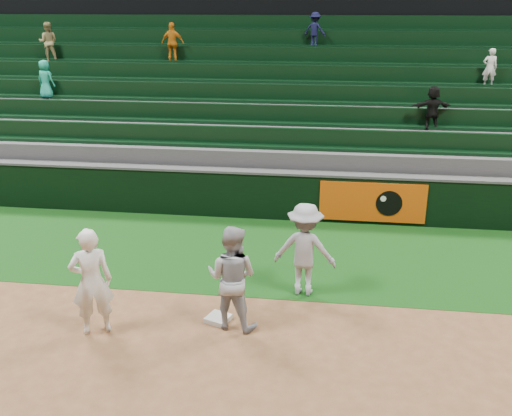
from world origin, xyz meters
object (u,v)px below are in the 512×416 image
Objects in this scene: base_coach at (305,250)px; first_baseman at (91,282)px; baserunner at (232,277)px; first_base at (218,318)px.

first_baseman is at bearing 34.08° from base_coach.
base_coach is (1.15, 1.32, -0.01)m from baserunner.
base_coach is at bearing 40.29° from first_base.
first_base is 0.92m from baserunner.
baserunner is at bearing 167.24° from first_baseman.
baserunner is at bearing -21.41° from first_base.
baserunner is 1.02× the size of base_coach.
first_baseman is at bearing -162.86° from first_base.
baserunner is (0.28, -0.11, 0.87)m from first_base.
baserunner is 1.75m from base_coach.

